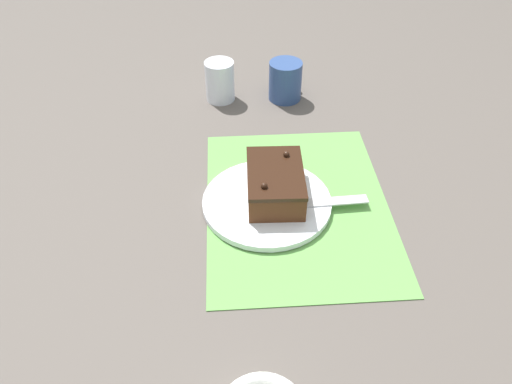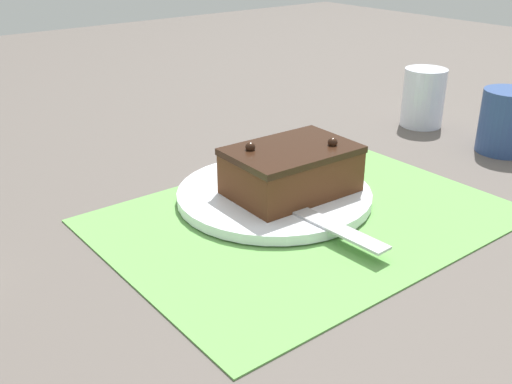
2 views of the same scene
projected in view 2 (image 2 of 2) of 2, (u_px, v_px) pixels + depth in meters
ground_plane at (305, 218)px, 0.71m from camera, size 3.00×3.00×0.00m
placemat_woven at (305, 217)px, 0.71m from camera, size 0.46×0.34×0.00m
cake_plate at (272, 195)px, 0.74m from camera, size 0.24×0.24×0.01m
chocolate_cake at (291, 170)px, 0.73m from camera, size 0.16×0.11×0.07m
serving_knife at (288, 202)px, 0.70m from camera, size 0.03×0.21×0.01m
drinking_glass at (423, 98)px, 1.01m from camera, size 0.07×0.07×0.10m
coffee_mug at (508, 121)px, 0.90m from camera, size 0.09×0.08×0.10m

